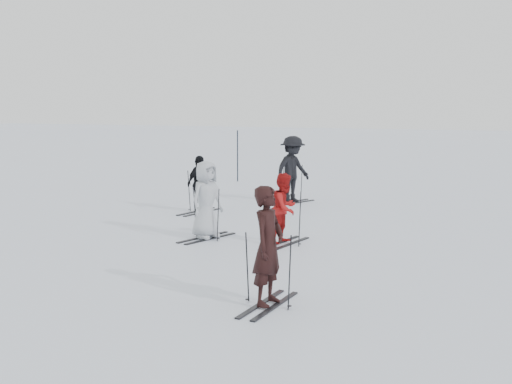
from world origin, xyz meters
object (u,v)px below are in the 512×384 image
skier_near_dark (268,248)px  skier_grey (206,201)px  skier_red (285,210)px  skier_uphill_far (293,170)px  skier_uphill_left (199,185)px  piste_marker (238,156)px

skier_near_dark → skier_grey: 4.97m
skier_red → skier_uphill_far: skier_uphill_far is taller
skier_grey → skier_uphill_left: size_ratio=1.11×
skier_uphill_far → skier_red: bearing=-137.5°
skier_near_dark → piste_marker: size_ratio=0.92×
skier_near_dark → piste_marker: piste_marker is taller
skier_red → skier_uphill_left: bearing=61.7°
skier_grey → skier_uphill_far: skier_uphill_far is taller
skier_near_dark → piste_marker: bearing=30.0°
skier_red → skier_uphill_left: size_ratio=0.98×
skier_grey → skier_uphill_far: bearing=16.7°
skier_near_dark → skier_uphill_left: skier_near_dark is taller
skier_uphill_far → skier_uphill_left: bearing=169.5°
skier_near_dark → skier_red: 4.25m
skier_red → skier_grey: bearing=104.7°
skier_grey → skier_near_dark: bearing=-124.8°
skier_near_dark → skier_red: size_ratio=1.19×
skier_red → skier_grey: skier_grey is taller
skier_grey → skier_uphill_far: (0.22, 5.59, 0.14)m
skier_near_dark → skier_uphill_far: bearing=21.3°
skier_uphill_far → skier_near_dark: bearing=-137.9°
skier_near_dark → skier_uphill_left: bearing=38.7°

